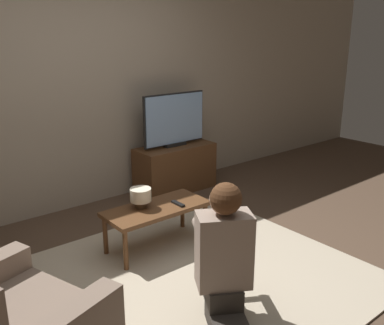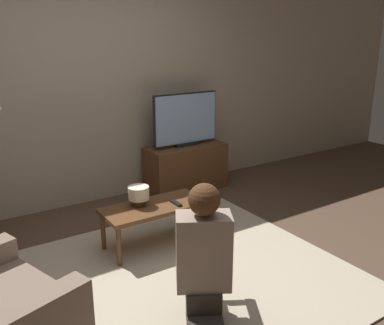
{
  "view_description": "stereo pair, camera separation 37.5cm",
  "coord_description": "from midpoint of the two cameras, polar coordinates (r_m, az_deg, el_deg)",
  "views": [
    {
      "loc": [
        -1.82,
        -2.21,
        1.81
      ],
      "look_at": [
        0.46,
        0.57,
        0.71
      ],
      "focal_mm": 40.0,
      "sensor_mm": 36.0,
      "label": 1
    },
    {
      "loc": [
        -1.51,
        -2.44,
        1.81
      ],
      "look_at": [
        0.46,
        0.57,
        0.71
      ],
      "focal_mm": 40.0,
      "sensor_mm": 36.0,
      "label": 2
    }
  ],
  "objects": [
    {
      "name": "rug",
      "position": [
        3.38,
        1.99,
        -15.22
      ],
      "size": [
        2.47,
        2.26,
        0.02
      ],
      "color": "#BCAD93",
      "rests_on": "ground_plane"
    },
    {
      "name": "tv",
      "position": [
        4.9,
        1.34,
        5.76
      ],
      "size": [
        0.82,
        0.08,
        0.61
      ],
      "color": "black",
      "rests_on": "tv_stand"
    },
    {
      "name": "wall_back",
      "position": [
        4.6,
        -12.08,
        10.27
      ],
      "size": [
        10.0,
        0.06,
        2.6
      ],
      "color": "tan",
      "rests_on": "ground_plane"
    },
    {
      "name": "ground_plane",
      "position": [
        3.38,
        1.99,
        -15.33
      ],
      "size": [
        10.0,
        10.0,
        0.0
      ],
      "primitive_type": "plane",
      "color": "brown"
    },
    {
      "name": "coffee_table",
      "position": [
        3.7,
        -2.16,
        -6.41
      ],
      "size": [
        0.9,
        0.41,
        0.39
      ],
      "color": "brown",
      "rests_on": "ground_plane"
    },
    {
      "name": "person_kneeling",
      "position": [
        2.7,
        5.66,
        -12.64
      ],
      "size": [
        0.63,
        0.85,
        0.94
      ],
      "rotation": [
        0.0,
        0.0,
        2.62
      ],
      "color": "#332D28",
      "rests_on": "rug"
    },
    {
      "name": "remote",
      "position": [
        3.7,
        0.75,
        -5.49
      ],
      "size": [
        0.04,
        0.15,
        0.02
      ],
      "color": "black",
      "rests_on": "coffee_table"
    },
    {
      "name": "tv_stand",
      "position": [
        5.05,
        1.31,
        -0.75
      ],
      "size": [
        0.94,
        0.41,
        0.54
      ],
      "color": "brown",
      "rests_on": "ground_plane"
    },
    {
      "name": "table_lamp",
      "position": [
        3.65,
        -4.22,
        -4.28
      ],
      "size": [
        0.18,
        0.18,
        0.17
      ],
      "color": "#4C3823",
      "rests_on": "coffee_table"
    }
  ]
}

